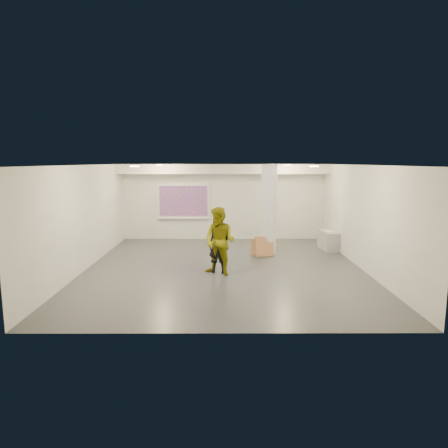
{
  "coord_description": "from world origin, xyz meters",
  "views": [
    {
      "loc": [
        -0.04,
        -11.37,
        3.1
      ],
      "look_at": [
        0.0,
        0.4,
        1.25
      ],
      "focal_mm": 32.0,
      "sensor_mm": 36.0,
      "label": 1
    }
  ],
  "objects_px": {
    "projection_screen": "(184,201)",
    "man": "(220,241)",
    "column": "(269,210)",
    "woman": "(218,246)",
    "credenza": "(328,240)"
  },
  "relations": [
    {
      "from": "projection_screen",
      "to": "man",
      "type": "distance_m",
      "value": 5.34
    },
    {
      "from": "column",
      "to": "projection_screen",
      "type": "distance_m",
      "value": 4.08
    },
    {
      "from": "man",
      "to": "projection_screen",
      "type": "bearing_deg",
      "value": 135.76
    },
    {
      "from": "projection_screen",
      "to": "woman",
      "type": "relative_size",
      "value": 1.4
    },
    {
      "from": "column",
      "to": "woman",
      "type": "relative_size",
      "value": 2.0
    },
    {
      "from": "credenza",
      "to": "woman",
      "type": "bearing_deg",
      "value": -146.43
    },
    {
      "from": "woman",
      "to": "man",
      "type": "xyz_separation_m",
      "value": [
        0.03,
        -0.19,
        0.19
      ]
    },
    {
      "from": "credenza",
      "to": "woman",
      "type": "relative_size",
      "value": 0.75
    },
    {
      "from": "column",
      "to": "woman",
      "type": "bearing_deg",
      "value": -126.28
    },
    {
      "from": "projection_screen",
      "to": "woman",
      "type": "height_order",
      "value": "projection_screen"
    },
    {
      "from": "projection_screen",
      "to": "woman",
      "type": "distance_m",
      "value": 5.18
    },
    {
      "from": "projection_screen",
      "to": "credenza",
      "type": "bearing_deg",
      "value": -19.86
    },
    {
      "from": "projection_screen",
      "to": "woman",
      "type": "xyz_separation_m",
      "value": [
        1.44,
        -4.91,
        -0.78
      ]
    },
    {
      "from": "column",
      "to": "man",
      "type": "bearing_deg",
      "value": -123.55
    },
    {
      "from": "projection_screen",
      "to": "credenza",
      "type": "distance_m",
      "value": 5.78
    }
  ]
}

